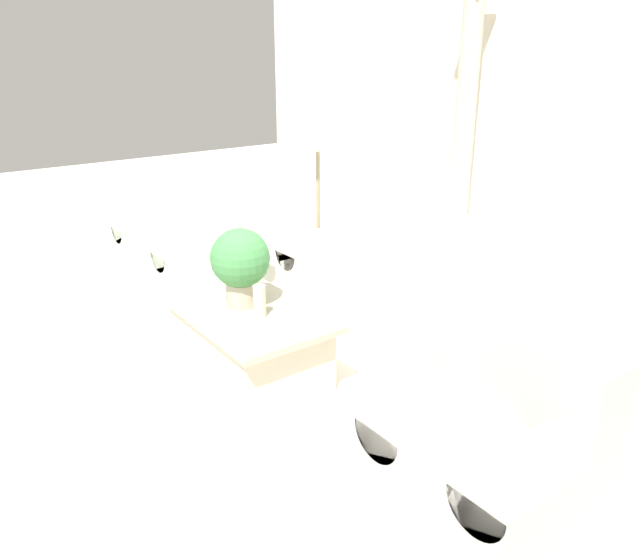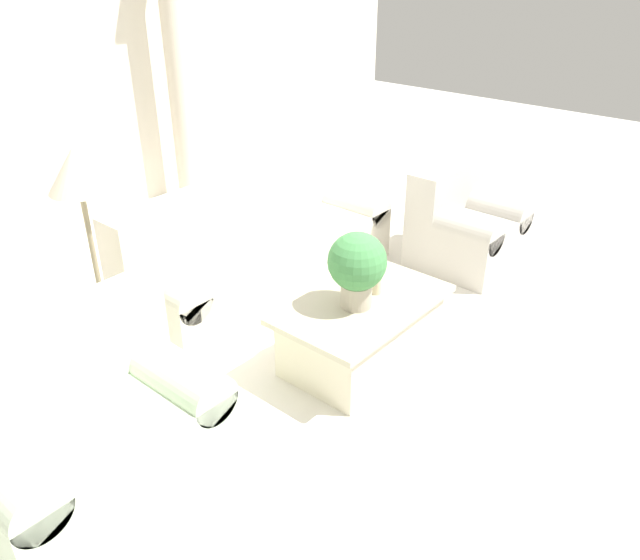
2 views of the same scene
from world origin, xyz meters
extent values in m
plane|color=silver|center=(0.00, 0.00, 0.00)|extent=(16.00, 16.00, 0.00)
cube|color=silver|center=(0.00, 3.05, 1.60)|extent=(10.00, 0.06, 3.20)
cube|color=beige|center=(0.37, 0.73, 0.23)|extent=(2.32, 0.85, 0.46)
cube|color=beige|center=(0.37, 1.01, 0.67)|extent=(2.32, 0.30, 0.42)
cylinder|color=beige|center=(-0.65, 0.73, 0.46)|extent=(0.28, 0.85, 0.28)
cylinder|color=beige|center=(1.39, 0.73, 0.46)|extent=(0.28, 0.85, 0.28)
cube|color=silver|center=(-1.67, -0.09, 0.23)|extent=(1.21, 0.85, 0.46)
cube|color=silver|center=(-1.67, 0.18, 0.67)|extent=(1.21, 0.30, 0.42)
cylinder|color=silver|center=(-1.20, -0.09, 0.46)|extent=(0.28, 0.85, 0.28)
cube|color=beige|center=(0.09, -0.46, 0.21)|extent=(1.03, 0.62, 0.41)
cube|color=#BCB398|center=(0.09, -0.46, 0.43)|extent=(1.17, 0.71, 0.04)
cylinder|color=#B2A893|center=(0.02, -0.46, 0.53)|extent=(0.20, 0.20, 0.16)
sphere|color=#428447|center=(0.02, -0.46, 0.77)|extent=(0.37, 0.37, 0.37)
cylinder|color=beige|center=(0.24, -0.46, 0.56)|extent=(0.08, 0.08, 0.20)
cylinder|color=gray|center=(-0.98, 0.87, 0.01)|extent=(0.20, 0.20, 0.03)
cylinder|color=gray|center=(-0.98, 0.87, 0.61)|extent=(0.04, 0.04, 1.16)
cone|color=beige|center=(-0.98, 0.87, 1.33)|extent=(0.37, 0.37, 0.28)
cylinder|color=beige|center=(1.22, 2.74, 1.25)|extent=(0.20, 0.20, 2.51)
cube|color=#B7B2A8|center=(1.84, -0.29, 0.22)|extent=(0.83, 0.79, 0.45)
cube|color=#B7B2A8|center=(1.84, -0.03, 0.65)|extent=(0.83, 0.28, 0.39)
cylinder|color=#B7B2A8|center=(1.56, -0.29, 0.44)|extent=(0.28, 0.79, 0.28)
cylinder|color=#B7B2A8|center=(2.12, -0.29, 0.44)|extent=(0.28, 0.79, 0.28)
camera|label=1|loc=(3.25, -2.22, 2.03)|focal=35.00mm
camera|label=2|loc=(-2.74, -2.51, 2.51)|focal=35.00mm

